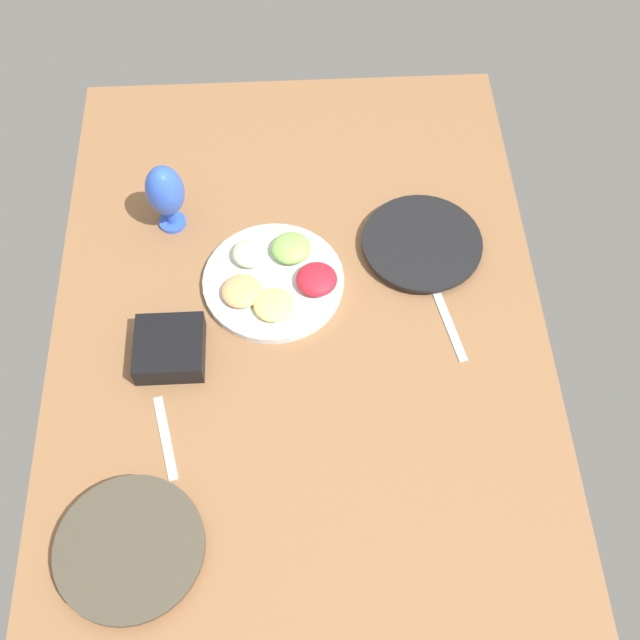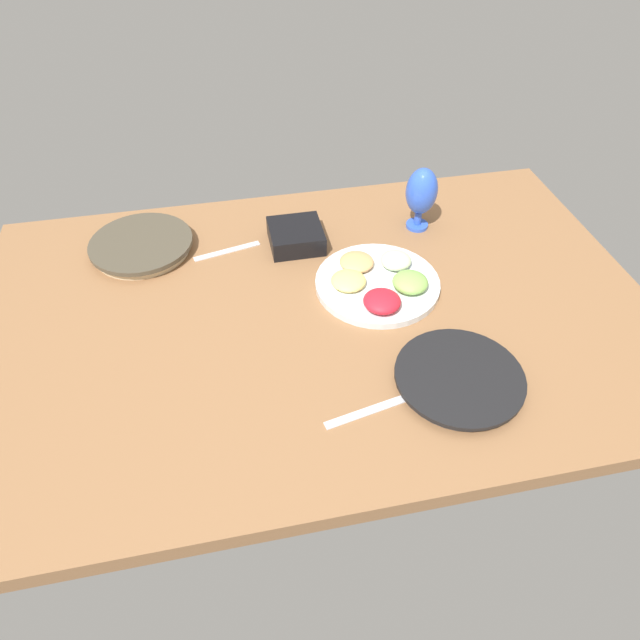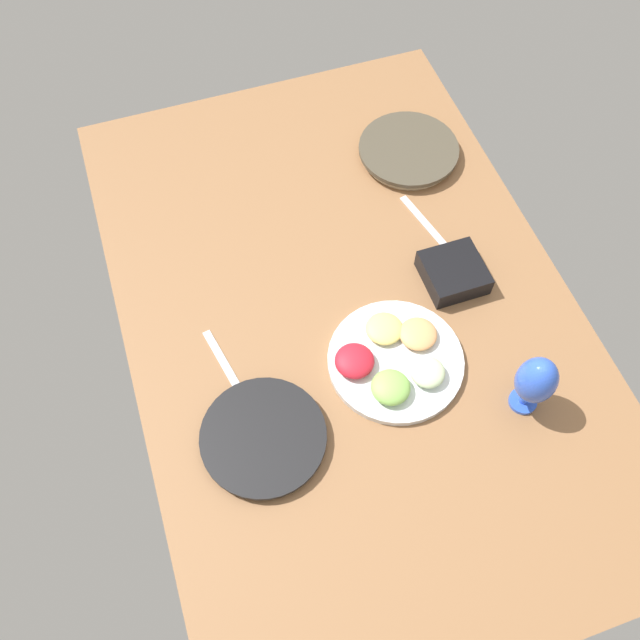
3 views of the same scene
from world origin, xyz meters
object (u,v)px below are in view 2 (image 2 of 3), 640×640
object	(u,v)px
dinner_plate_right	(142,246)
dinner_plate_left	(459,379)
fruit_platter	(379,282)
hurricane_glass_blue	(421,193)
square_bowl_black	(296,235)

from	to	relation	value
dinner_plate_right	dinner_plate_left	bearing A→B (deg)	137.54
dinner_plate_left	fruit_platter	distance (cm)	33.70
dinner_plate_left	fruit_platter	size ratio (longest dim) A/B	0.88
fruit_platter	hurricane_glass_blue	bearing A→B (deg)	-127.36
dinner_plate_left	square_bowl_black	xyz separation A→B (cm)	(24.78, -54.57, 1.59)
hurricane_glass_blue	square_bowl_black	bearing A→B (deg)	2.25
square_bowl_black	hurricane_glass_blue	bearing A→B (deg)	-177.75
dinner_plate_left	hurricane_glass_blue	bearing A→B (deg)	-99.89
dinner_plate_right	hurricane_glass_blue	bearing A→B (deg)	177.11
fruit_platter	hurricane_glass_blue	distance (cm)	30.50
dinner_plate_right	hurricane_glass_blue	xyz separation A→B (cm)	(-75.02, 3.79, 9.13)
dinner_plate_left	hurricane_glass_blue	distance (cm)	57.56
square_bowl_black	fruit_platter	bearing A→B (deg)	127.63
fruit_platter	square_bowl_black	world-z (taller)	fruit_platter
fruit_platter	square_bowl_black	size ratio (longest dim) A/B	2.19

